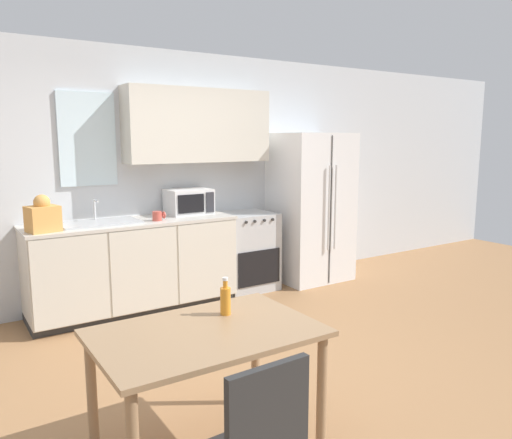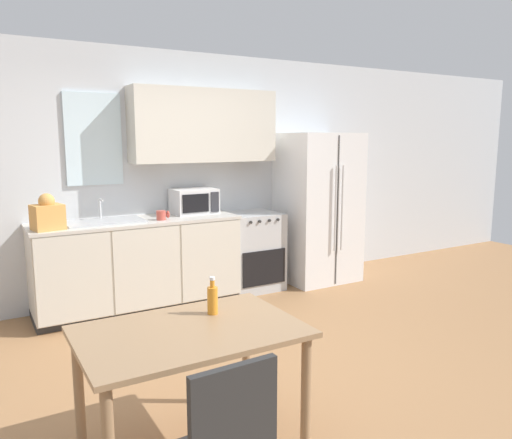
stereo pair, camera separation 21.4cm
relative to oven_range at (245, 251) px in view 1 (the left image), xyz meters
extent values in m
plane|color=#9E7047|center=(-1.06, -1.71, -0.45)|extent=(12.00, 12.00, 0.00)
cube|color=silver|center=(-1.06, 0.33, 0.90)|extent=(12.00, 0.06, 2.70)
cube|color=silver|center=(-1.68, 0.29, 1.30)|extent=(0.56, 0.04, 0.93)
cube|color=beige|center=(-0.51, 0.14, 1.45)|extent=(1.65, 0.32, 0.79)
cube|color=#333333|center=(-1.36, 0.01, -0.41)|extent=(2.06, 0.58, 0.08)
cube|color=beige|center=(-1.36, -0.02, 0.04)|extent=(2.06, 0.64, 0.83)
cube|color=beige|center=(-2.05, -0.34, 0.04)|extent=(0.67, 0.01, 0.81)
cube|color=beige|center=(-1.36, -0.34, 0.04)|extent=(0.67, 0.01, 0.81)
cube|color=beige|center=(-0.67, -0.34, 0.04)|extent=(0.67, 0.01, 0.81)
cube|color=beige|center=(-1.36, -0.02, 0.47)|extent=(2.09, 0.66, 0.03)
cube|color=#B7BABC|center=(0.00, 0.00, 0.00)|extent=(0.63, 0.59, 0.90)
cube|color=black|center=(0.00, -0.30, -0.13)|extent=(0.55, 0.01, 0.40)
cylinder|color=#262626|center=(-0.18, -0.30, 0.40)|extent=(0.03, 0.02, 0.03)
cylinder|color=#262626|center=(-0.06, -0.30, 0.40)|extent=(0.03, 0.02, 0.03)
cylinder|color=#262626|center=(0.06, -0.30, 0.40)|extent=(0.03, 0.02, 0.03)
cylinder|color=#262626|center=(0.18, -0.30, 0.40)|extent=(0.03, 0.02, 0.03)
cube|color=white|center=(0.92, -0.07, 0.46)|extent=(0.89, 0.74, 1.82)
cube|color=#3F3F3F|center=(0.92, -0.44, 0.46)|extent=(0.01, 0.01, 1.76)
cylinder|color=silver|center=(0.87, -0.47, 0.50)|extent=(0.02, 0.02, 1.00)
cylinder|color=silver|center=(0.97, -0.47, 0.50)|extent=(0.02, 0.02, 1.00)
cube|color=#B7BABC|center=(-1.68, -0.02, 0.50)|extent=(0.75, 0.42, 0.02)
cylinder|color=silver|center=(-1.68, 0.15, 0.61)|extent=(0.02, 0.02, 0.21)
cylinder|color=silver|center=(-1.68, 0.08, 0.70)|extent=(0.02, 0.14, 0.02)
cube|color=silver|center=(-0.67, 0.09, 0.62)|extent=(0.47, 0.35, 0.27)
cube|color=black|center=(-0.73, -0.09, 0.62)|extent=(0.30, 0.01, 0.20)
cube|color=#2D2D33|center=(-0.50, -0.09, 0.62)|extent=(0.09, 0.01, 0.22)
cylinder|color=#BF4C3F|center=(-1.14, -0.16, 0.54)|extent=(0.09, 0.09, 0.10)
torus|color=#BF4C3F|center=(-1.07, -0.16, 0.54)|extent=(0.02, 0.07, 0.07)
cube|color=#DB994C|center=(-2.22, -0.17, 0.60)|extent=(0.30, 0.27, 0.23)
sphere|color=#DB994C|center=(-2.22, -0.17, 0.75)|extent=(0.17, 0.17, 0.14)
cube|color=#997551|center=(-1.84, -2.58, 0.28)|extent=(1.19, 0.79, 0.03)
cylinder|color=#997551|center=(-1.31, -2.91, -0.10)|extent=(0.06, 0.06, 0.71)
cylinder|color=#997551|center=(-2.38, -2.24, -0.10)|extent=(0.06, 0.06, 0.71)
cylinder|color=#997551|center=(-1.31, -2.24, -0.10)|extent=(0.06, 0.06, 0.71)
cube|color=#282828|center=(-2.03, -3.43, 0.24)|extent=(0.37, 0.05, 0.48)
cylinder|color=orange|center=(-1.64, -2.42, 0.37)|extent=(0.06, 0.06, 0.16)
cylinder|color=orange|center=(-1.64, -2.42, 0.47)|extent=(0.03, 0.03, 0.04)
cylinder|color=white|center=(-1.64, -2.42, 0.50)|extent=(0.03, 0.03, 0.02)
camera|label=1|loc=(-3.01, -4.86, 1.31)|focal=35.00mm
camera|label=2|loc=(-2.82, -4.97, 1.31)|focal=35.00mm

